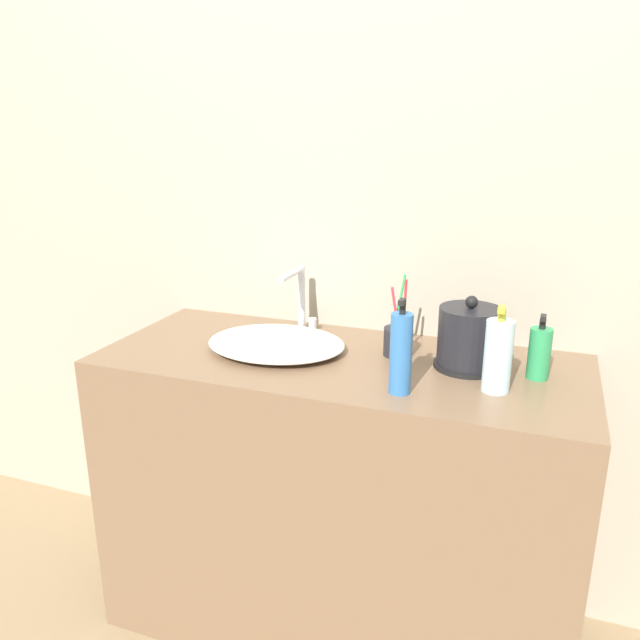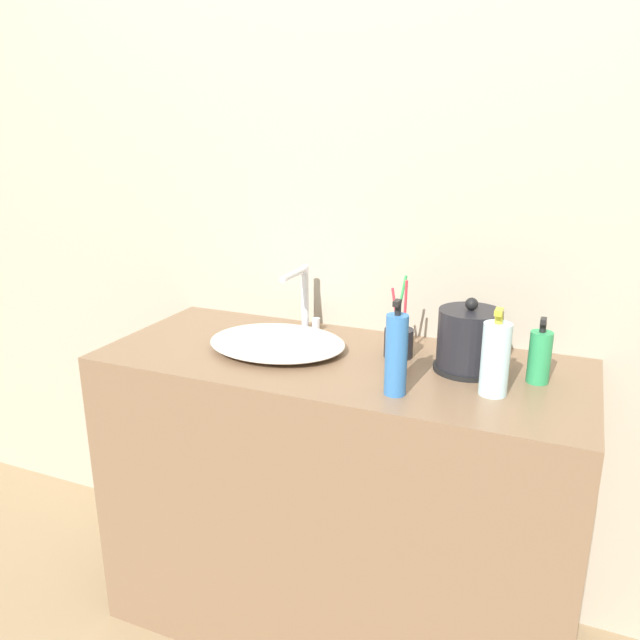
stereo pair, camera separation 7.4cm
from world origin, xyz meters
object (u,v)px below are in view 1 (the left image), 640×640
lotion_bottle (498,355)px  faucet (300,295)px  mouthwash_bottle (539,353)px  electric_kettle (469,340)px  shampoo_bottle (401,353)px  toothbrush_cup (398,340)px

lotion_bottle → faucet: bearing=157.7°
faucet → mouthwash_bottle: 0.68m
faucet → mouthwash_bottle: faucet is taller
electric_kettle → lotion_bottle: (0.08, -0.12, 0.01)m
lotion_bottle → shampoo_bottle: (-0.21, -0.09, 0.01)m
shampoo_bottle → toothbrush_cup: bearing=104.4°
faucet → mouthwash_bottle: size_ratio=1.21×
toothbrush_cup → lotion_bottle: size_ratio=1.06×
electric_kettle → lotion_bottle: bearing=-57.0°
toothbrush_cup → mouthwash_bottle: bearing=-5.8°
faucet → lotion_bottle: bearing=-22.3°
shampoo_bottle → mouthwash_bottle: (0.29, 0.20, -0.03)m
faucet → toothbrush_cup: toothbrush_cup is taller
toothbrush_cup → electric_kettle: bearing=-7.7°
shampoo_bottle → lotion_bottle: bearing=22.8°
shampoo_bottle → electric_kettle: bearing=59.3°
shampoo_bottle → faucet: bearing=139.2°
lotion_bottle → mouthwash_bottle: size_ratio=1.27×
electric_kettle → toothbrush_cup: (-0.19, 0.03, -0.03)m
mouthwash_bottle → toothbrush_cup: bearing=174.2°
electric_kettle → lotion_bottle: lotion_bottle is taller
electric_kettle → mouthwash_bottle: bearing=-3.8°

